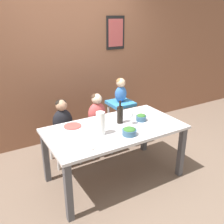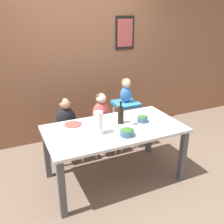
{
  "view_description": "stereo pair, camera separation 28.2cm",
  "coord_description": "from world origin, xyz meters",
  "px_view_note": "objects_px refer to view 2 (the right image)",
  "views": [
    {
      "loc": [
        -1.44,
        -2.36,
        2.03
      ],
      "look_at": [
        0.0,
        0.07,
        0.91
      ],
      "focal_mm": 40.0,
      "sensor_mm": 36.0,
      "label": 1
    },
    {
      "loc": [
        -1.19,
        -2.49,
        2.03
      ],
      "look_at": [
        0.0,
        0.07,
        0.91
      ],
      "focal_mm": 40.0,
      "sensor_mm": 36.0,
      "label": 2
    }
  ],
  "objects_px": {
    "person_child_center": "(101,110)",
    "dinner_plate_back_right": "(142,113)",
    "person_child_left": "(66,115)",
    "dinner_plate_back_left": "(73,124)",
    "chair_far_center": "(102,128)",
    "dinner_plate_front_left": "(82,144)",
    "paper_towel_roll": "(99,123)",
    "chair_far_left": "(67,135)",
    "wine_glass_near": "(131,116)",
    "chair_right_highchair": "(126,112)",
    "wine_bottle": "(121,115)",
    "salad_bowl_small": "(143,119)",
    "salad_bowl_large": "(127,132)",
    "person_baby_right": "(126,90)"
  },
  "relations": [
    {
      "from": "chair_far_center",
      "to": "dinner_plate_back_left",
      "type": "relative_size",
      "value": 2.15
    },
    {
      "from": "wine_bottle",
      "to": "dinner_plate_back_left",
      "type": "xyz_separation_m",
      "value": [
        -0.56,
        0.2,
        -0.11
      ]
    },
    {
      "from": "salad_bowl_small",
      "to": "chair_far_center",
      "type": "bearing_deg",
      "value": 112.22
    },
    {
      "from": "chair_right_highchair",
      "to": "salad_bowl_large",
      "type": "distance_m",
      "value": 1.09
    },
    {
      "from": "chair_right_highchair",
      "to": "salad_bowl_small",
      "type": "relative_size",
      "value": 5.56
    },
    {
      "from": "chair_right_highchair",
      "to": "dinner_plate_back_left",
      "type": "bearing_deg",
      "value": -156.8
    },
    {
      "from": "person_child_center",
      "to": "dinner_plate_back_right",
      "type": "xyz_separation_m",
      "value": [
        0.43,
        -0.44,
        0.04
      ]
    },
    {
      "from": "wine_bottle",
      "to": "salad_bowl_small",
      "type": "xyz_separation_m",
      "value": [
        0.28,
        -0.08,
        -0.07
      ]
    },
    {
      "from": "person_child_center",
      "to": "chair_far_left",
      "type": "bearing_deg",
      "value": -179.9
    },
    {
      "from": "chair_far_left",
      "to": "salad_bowl_small",
      "type": "distance_m",
      "value": 1.14
    },
    {
      "from": "wine_glass_near",
      "to": "dinner_plate_back_right",
      "type": "distance_m",
      "value": 0.45
    },
    {
      "from": "person_child_left",
      "to": "paper_towel_roll",
      "type": "distance_m",
      "value": 0.82
    },
    {
      "from": "wine_glass_near",
      "to": "chair_far_left",
      "type": "bearing_deg",
      "value": 131.36
    },
    {
      "from": "chair_far_center",
      "to": "salad_bowl_large",
      "type": "distance_m",
      "value": 1.03
    },
    {
      "from": "person_baby_right",
      "to": "paper_towel_roll",
      "type": "xyz_separation_m",
      "value": [
        -0.77,
        -0.78,
        -0.09
      ]
    },
    {
      "from": "chair_far_left",
      "to": "salad_bowl_large",
      "type": "distance_m",
      "value": 1.13
    },
    {
      "from": "chair_far_left",
      "to": "wine_glass_near",
      "type": "distance_m",
      "value": 1.07
    },
    {
      "from": "person_child_left",
      "to": "person_child_center",
      "type": "relative_size",
      "value": 1.0
    },
    {
      "from": "salad_bowl_small",
      "to": "person_child_left",
      "type": "bearing_deg",
      "value": 139.65
    },
    {
      "from": "dinner_plate_back_left",
      "to": "chair_far_center",
      "type": "bearing_deg",
      "value": 36.82
    },
    {
      "from": "person_child_left",
      "to": "person_child_center",
      "type": "bearing_deg",
      "value": 0.0
    },
    {
      "from": "dinner_plate_front_left",
      "to": "person_child_left",
      "type": "bearing_deg",
      "value": 85.09
    },
    {
      "from": "person_child_center",
      "to": "salad_bowl_large",
      "type": "height_order",
      "value": "person_child_center"
    },
    {
      "from": "chair_far_left",
      "to": "salad_bowl_small",
      "type": "bearing_deg",
      "value": -40.31
    },
    {
      "from": "chair_far_center",
      "to": "paper_towel_roll",
      "type": "xyz_separation_m",
      "value": [
        -0.35,
        -0.78,
        0.47
      ]
    },
    {
      "from": "chair_far_center",
      "to": "dinner_plate_front_left",
      "type": "height_order",
      "value": "dinner_plate_front_left"
    },
    {
      "from": "person_child_center",
      "to": "dinner_plate_front_left",
      "type": "relative_size",
      "value": 2.27
    },
    {
      "from": "salad_bowl_small",
      "to": "dinner_plate_back_right",
      "type": "relative_size",
      "value": 0.63
    },
    {
      "from": "paper_towel_roll",
      "to": "salad_bowl_large",
      "type": "xyz_separation_m",
      "value": [
        0.28,
        -0.18,
        -0.09
      ]
    },
    {
      "from": "chair_far_center",
      "to": "chair_right_highchair",
      "type": "distance_m",
      "value": 0.46
    },
    {
      "from": "chair_far_left",
      "to": "person_child_center",
      "type": "height_order",
      "value": "person_child_center"
    },
    {
      "from": "paper_towel_roll",
      "to": "salad_bowl_large",
      "type": "distance_m",
      "value": 0.34
    },
    {
      "from": "chair_right_highchair",
      "to": "wine_bottle",
      "type": "distance_m",
      "value": 0.78
    },
    {
      "from": "person_child_center",
      "to": "wine_glass_near",
      "type": "relative_size",
      "value": 2.74
    },
    {
      "from": "dinner_plate_back_left",
      "to": "wine_bottle",
      "type": "bearing_deg",
      "value": -20.02
    },
    {
      "from": "person_child_center",
      "to": "salad_bowl_large",
      "type": "bearing_deg",
      "value": -94.65
    },
    {
      "from": "dinner_plate_front_left",
      "to": "paper_towel_roll",
      "type": "bearing_deg",
      "value": 32.69
    },
    {
      "from": "chair_right_highchair",
      "to": "paper_towel_roll",
      "type": "relative_size",
      "value": 2.77
    },
    {
      "from": "wine_bottle",
      "to": "dinner_plate_back_right",
      "type": "height_order",
      "value": "wine_bottle"
    },
    {
      "from": "chair_far_left",
      "to": "chair_right_highchair",
      "type": "height_order",
      "value": "chair_right_highchair"
    },
    {
      "from": "person_baby_right",
      "to": "paper_towel_roll",
      "type": "bearing_deg",
      "value": -134.48
    },
    {
      "from": "chair_far_left",
      "to": "person_baby_right",
      "type": "xyz_separation_m",
      "value": [
        0.95,
        0.0,
        0.56
      ]
    },
    {
      "from": "person_baby_right",
      "to": "dinner_plate_back_right",
      "type": "xyz_separation_m",
      "value": [
        0.02,
        -0.44,
        -0.22
      ]
    },
    {
      "from": "person_child_left",
      "to": "dinner_plate_front_left",
      "type": "xyz_separation_m",
      "value": [
        -0.08,
        -0.95,
        0.04
      ]
    },
    {
      "from": "dinner_plate_back_left",
      "to": "dinner_plate_back_right",
      "type": "relative_size",
      "value": 1.0
    },
    {
      "from": "paper_towel_roll",
      "to": "wine_glass_near",
      "type": "height_order",
      "value": "paper_towel_roll"
    },
    {
      "from": "paper_towel_roll",
      "to": "salad_bowl_small",
      "type": "xyz_separation_m",
      "value": [
        0.64,
        0.08,
        -0.09
      ]
    },
    {
      "from": "person_child_left",
      "to": "chair_far_center",
      "type": "bearing_deg",
      "value": -0.1
    },
    {
      "from": "chair_far_left",
      "to": "person_baby_right",
      "type": "bearing_deg",
      "value": 0.08
    },
    {
      "from": "wine_glass_near",
      "to": "salad_bowl_large",
      "type": "distance_m",
      "value": 0.31
    }
  ]
}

